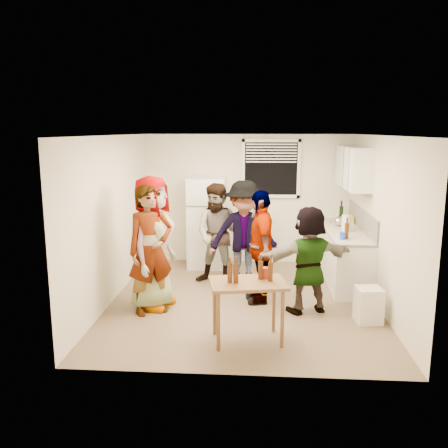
# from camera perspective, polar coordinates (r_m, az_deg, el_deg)

# --- Properties ---
(room) EXTENTS (4.00, 4.50, 2.50)m
(room) POSITION_cam_1_polar(r_m,az_deg,el_deg) (7.37, 2.32, -9.22)
(room) COLOR silver
(room) RESTS_ON ground
(window) EXTENTS (1.12, 0.10, 1.06)m
(window) POSITION_cam_1_polar(r_m,az_deg,el_deg) (9.15, 5.67, 6.64)
(window) COLOR white
(window) RESTS_ON room
(refrigerator) EXTENTS (0.70, 0.70, 1.70)m
(refrigerator) POSITION_cam_1_polar(r_m,az_deg,el_deg) (9.00, -2.05, 0.18)
(refrigerator) COLOR white
(refrigerator) RESTS_ON ground
(counter_lower) EXTENTS (0.60, 2.20, 0.86)m
(counter_lower) POSITION_cam_1_polar(r_m,az_deg,el_deg) (8.47, 14.18, -3.78)
(counter_lower) COLOR white
(counter_lower) RESTS_ON ground
(countertop) EXTENTS (0.64, 2.22, 0.04)m
(countertop) POSITION_cam_1_polar(r_m,az_deg,el_deg) (8.37, 14.32, -0.80)
(countertop) COLOR beige
(countertop) RESTS_ON counter_lower
(backsplash) EXTENTS (0.03, 2.20, 0.36)m
(backsplash) POSITION_cam_1_polar(r_m,az_deg,el_deg) (8.39, 16.30, 0.51)
(backsplash) COLOR #A9A59C
(backsplash) RESTS_ON countertop
(upper_cabinets) EXTENTS (0.34, 1.60, 0.70)m
(upper_cabinets) POSITION_cam_1_polar(r_m,az_deg,el_deg) (8.44, 15.31, 6.60)
(upper_cabinets) COLOR white
(upper_cabinets) RESTS_ON room
(kettle) EXTENTS (0.29, 0.26, 0.20)m
(kettle) POSITION_cam_1_polar(r_m,az_deg,el_deg) (8.67, 13.64, -0.23)
(kettle) COLOR silver
(kettle) RESTS_ON countertop
(paper_towel) EXTENTS (0.13, 0.13, 0.28)m
(paper_towel) POSITION_cam_1_polar(r_m,az_deg,el_deg) (8.23, 14.36, -0.87)
(paper_towel) COLOR white
(paper_towel) RESTS_ON countertop
(wine_bottle) EXTENTS (0.07, 0.07, 0.30)m
(wine_bottle) POSITION_cam_1_polar(r_m,az_deg,el_deg) (9.06, 13.86, 0.25)
(wine_bottle) COLOR black
(wine_bottle) RESTS_ON countertop
(beer_bottle_counter) EXTENTS (0.07, 0.07, 0.25)m
(beer_bottle_counter) POSITION_cam_1_polar(r_m,az_deg,el_deg) (7.68, 14.50, -1.72)
(beer_bottle_counter) COLOR #47230C
(beer_bottle_counter) RESTS_ON countertop
(blue_cup) EXTENTS (0.09, 0.09, 0.12)m
(blue_cup) POSITION_cam_1_polar(r_m,az_deg,el_deg) (7.61, 14.05, -1.82)
(blue_cup) COLOR blue
(blue_cup) RESTS_ON countertop
(picture_frame) EXTENTS (0.02, 0.18, 0.15)m
(picture_frame) POSITION_cam_1_polar(r_m,az_deg,el_deg) (8.90, 15.15, 0.50)
(picture_frame) COLOR #EFD74B
(picture_frame) RESTS_ON countertop
(trash_bin) EXTENTS (0.37, 0.37, 0.48)m
(trash_bin) POSITION_cam_1_polar(r_m,az_deg,el_deg) (6.81, 16.98, -9.24)
(trash_bin) COLOR silver
(trash_bin) RESTS_ON ground
(serving_table) EXTENTS (1.01, 0.76, 0.77)m
(serving_table) POSITION_cam_1_polar(r_m,az_deg,el_deg) (6.08, 2.80, -13.84)
(serving_table) COLOR brown
(serving_table) RESTS_ON ground
(beer_bottle_table) EXTENTS (0.06, 0.06, 0.24)m
(beer_bottle_table) POSITION_cam_1_polar(r_m,az_deg,el_deg) (5.76, 1.43, -7.05)
(beer_bottle_table) COLOR #47230C
(beer_bottle_table) RESTS_ON serving_table
(red_cup) EXTENTS (0.10, 0.10, 0.13)m
(red_cup) POSITION_cam_1_polar(r_m,az_deg,el_deg) (5.96, 4.88, -6.44)
(red_cup) COLOR #AA2515
(red_cup) RESTS_ON serving_table
(guest_grey) EXTENTS (2.13, 1.43, 0.62)m
(guest_grey) POSITION_cam_1_polar(r_m,az_deg,el_deg) (7.22, -8.41, -9.79)
(guest_grey) COLOR #979797
(guest_grey) RESTS_ON ground
(guest_stripe) EXTENTS (1.61, 1.88, 0.44)m
(guest_stripe) POSITION_cam_1_polar(r_m,az_deg,el_deg) (7.02, -8.60, -10.44)
(guest_stripe) COLOR #141933
(guest_stripe) RESTS_ON ground
(guest_back_left) EXTENTS (1.16, 1.85, 0.65)m
(guest_back_left) POSITION_cam_1_polar(r_m,az_deg,el_deg) (8.17, -0.61, -7.13)
(guest_back_left) COLOR brown
(guest_back_left) RESTS_ON ground
(guest_back_right) EXTENTS (1.40, 1.93, 0.66)m
(guest_back_right) POSITION_cam_1_polar(r_m,az_deg,el_deg) (8.04, 2.35, -7.45)
(guest_back_right) COLOR #424146
(guest_back_right) RESTS_ON ground
(guest_black) EXTENTS (1.84, 1.24, 0.42)m
(guest_black) POSITION_cam_1_polar(r_m,az_deg,el_deg) (7.39, 4.30, -9.21)
(guest_black) COLOR black
(guest_black) RESTS_ON ground
(guest_orange) EXTENTS (1.88, 1.95, 0.46)m
(guest_orange) POSITION_cam_1_polar(r_m,az_deg,el_deg) (7.08, 9.93, -10.28)
(guest_orange) COLOR #C97140
(guest_orange) RESTS_ON ground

